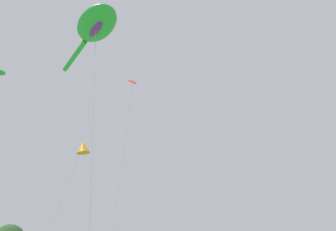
% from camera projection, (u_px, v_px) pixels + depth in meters
% --- Properties ---
extents(big_show_kite, '(4.45, 8.78, 18.53)m').
position_uv_depth(big_show_kite, '(95.00, 26.00, 22.89)').
color(big_show_kite, green).
rests_on(big_show_kite, ground).
extents(small_kite_tiny_distant, '(1.22, 2.47, 20.27)m').
position_uv_depth(small_kite_tiny_distant, '(131.00, 95.00, 31.91)').
color(small_kite_tiny_distant, red).
rests_on(small_kite_tiny_distant, ground).
extents(small_kite_box_yellow, '(2.65, 2.24, 11.15)m').
position_uv_depth(small_kite_box_yellow, '(83.00, 147.00, 23.91)').
color(small_kite_box_yellow, orange).
rests_on(small_kite_box_yellow, ground).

